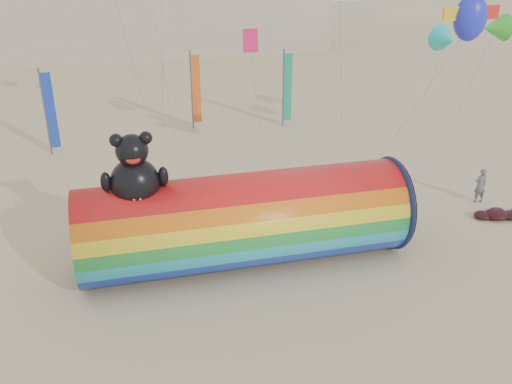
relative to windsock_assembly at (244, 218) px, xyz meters
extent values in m
plane|color=#CCB58C|center=(0.32, -0.15, -1.98)|extent=(160.00, 160.00, 0.00)
cylinder|color=red|center=(0.01, 0.00, -0.10)|extent=(12.89, 3.76, 3.76)
torus|color=#0F1438|center=(6.33, 0.00, -0.10)|extent=(0.26, 3.94, 3.94)
cylinder|color=black|center=(6.48, 0.00, -0.10)|extent=(0.06, 3.72, 3.72)
ellipsoid|color=black|center=(-4.07, 0.00, 1.94)|extent=(1.84, 1.64, 1.93)
ellipsoid|color=yellow|center=(-4.07, -0.59, 1.83)|extent=(0.95, 0.41, 0.83)
sphere|color=black|center=(-4.07, 0.00, 3.23)|extent=(1.18, 1.18, 1.18)
sphere|color=black|center=(-4.58, 0.00, 3.66)|extent=(0.47, 0.47, 0.47)
sphere|color=black|center=(-3.55, 0.00, 3.66)|extent=(0.47, 0.47, 0.47)
ellipsoid|color=red|center=(-4.07, -0.48, 3.07)|extent=(0.52, 0.19, 0.33)
ellipsoid|color=black|center=(-5.09, -0.11, 2.16)|extent=(0.39, 0.39, 0.77)
ellipsoid|color=black|center=(-3.05, -0.11, 2.16)|extent=(0.39, 0.39, 0.77)
imported|color=slate|center=(12.45, 2.49, -1.09)|extent=(0.65, 0.43, 1.78)
ellipsoid|color=#3B0A11|center=(12.27, 0.73, -1.78)|extent=(1.17, 0.99, 0.41)
ellipsoid|color=#3B0A11|center=(12.97, 0.53, -1.81)|extent=(0.99, 0.84, 0.34)
ellipsoid|color=#3B0A11|center=(11.67, 0.88, -1.82)|extent=(0.91, 0.77, 0.32)
ellipsoid|color=#3B0A11|center=(12.57, 1.13, -1.84)|extent=(0.78, 0.66, 0.27)
cylinder|color=#59595E|center=(-8.50, 14.49, 0.62)|extent=(0.10, 0.10, 5.20)
cube|color=#183ABA|center=(-8.19, 14.49, 0.67)|extent=(0.56, 0.06, 4.50)
cylinder|color=#59595E|center=(0.45, 17.16, 0.62)|extent=(0.10, 0.10, 5.20)
cube|color=orange|center=(0.76, 17.16, 0.67)|extent=(0.56, 0.06, 4.50)
cylinder|color=#59595E|center=(6.42, 16.14, 0.62)|extent=(0.10, 0.10, 5.20)
cube|color=#16936D|center=(6.73, 16.14, 0.67)|extent=(0.56, 0.06, 4.50)
ellipsoid|color=#1E2CDA|center=(9.32, 0.84, 7.19)|extent=(1.36, 1.06, 1.81)
cube|color=#EF1A5E|center=(3.01, 11.29, 4.75)|extent=(0.76, 0.76, 1.22)
cone|color=#18C6C1|center=(14.22, 10.04, 4.52)|extent=(1.53, 1.53, 1.37)
cone|color=green|center=(14.00, 5.64, 5.87)|extent=(1.34, 1.34, 1.20)
camera|label=1|loc=(-4.43, -19.41, 10.52)|focal=40.00mm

